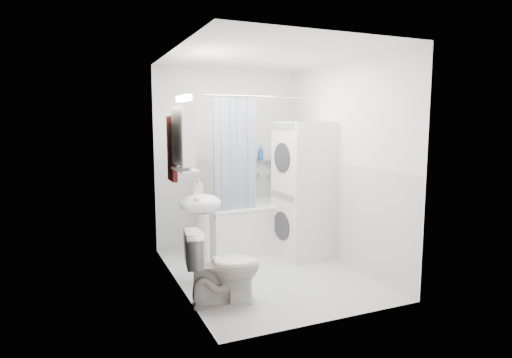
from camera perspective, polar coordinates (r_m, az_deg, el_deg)
name	(u,v)px	position (r m, az deg, el deg)	size (l,w,h in m)	color
floor	(267,272)	(4.96, 1.45, -12.33)	(2.60, 2.60, 0.00)	silver
room_walls	(267,141)	(4.67, 1.51, 5.09)	(2.60, 2.60, 2.60)	white
wainscot	(257,215)	(5.05, 0.08, -4.87)	(1.98, 2.58, 2.58)	white
door	(197,199)	(3.88, -7.92, -2.72)	(0.05, 2.00, 2.00)	brown
bathtub	(265,222)	(5.82, 1.16, -5.78)	(1.64, 0.78, 0.62)	white
tub_spout	(268,175)	(6.09, 1.61, 0.55)	(0.04, 0.04, 0.12)	silver
curtain_rod	(276,97)	(5.38, 2.68, 10.88)	(0.02, 0.02, 1.82)	silver
shower_curtain	(236,159)	(5.17, -2.72, 2.70)	(0.55, 0.02, 1.45)	#152349
sink	(201,217)	(4.52, -7.31, -5.09)	(0.44, 0.37, 1.04)	white
medicine_cabinet	(183,134)	(4.46, -9.71, 5.88)	(0.13, 0.50, 0.71)	white
shelf	(185,170)	(4.49, -9.42, 1.22)	(0.18, 0.54, 0.03)	silver
shower_caddy	(272,160)	(6.08, 2.09, 2.48)	(0.22, 0.06, 0.02)	silver
towel	(172,147)	(4.85, -11.14, 4.19)	(0.07, 0.31, 0.74)	#58181B
washer_dryer	(303,190)	(5.38, 6.34, -1.46)	(0.65, 0.64, 1.70)	white
toilet	(223,267)	(4.08, -4.45, -11.65)	(0.39, 0.71, 0.69)	white
soap_pump	(199,190)	(4.72, -7.67, -1.52)	(0.08, 0.17, 0.08)	gray
shelf_bottle	(189,167)	(4.34, -8.96, 1.65)	(0.07, 0.18, 0.07)	gray
shelf_cup	(182,163)	(4.60, -9.79, 2.15)	(0.10, 0.09, 0.10)	gray
shampoo_a	(253,156)	(5.96, -0.42, 3.12)	(0.13, 0.17, 0.13)	gray
shampoo_b	(261,157)	(6.01, 0.64, 2.91)	(0.08, 0.21, 0.08)	#2A5CAB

